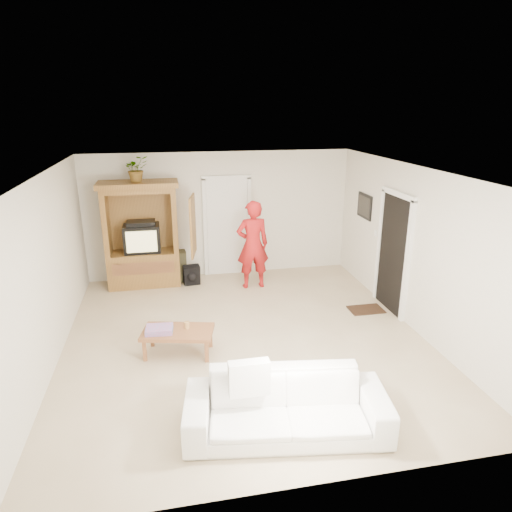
{
  "coord_description": "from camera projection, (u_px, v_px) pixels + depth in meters",
  "views": [
    {
      "loc": [
        -1.09,
        -6.3,
        3.49
      ],
      "look_at": [
        0.29,
        0.6,
        1.15
      ],
      "focal_mm": 32.0,
      "sensor_mm": 36.0,
      "label": 1
    }
  ],
  "objects": [
    {
      "name": "ceiling",
      "position": [
        244.0,
        172.0,
        6.34
      ],
      "size": [
        6.0,
        6.0,
        0.0
      ],
      "primitive_type": "plane",
      "rotation": [
        3.14,
        0.0,
        0.0
      ],
      "color": "white",
      "rests_on": "floor"
    },
    {
      "name": "door_back",
      "position": [
        227.0,
        228.0,
        9.63
      ],
      "size": [
        0.85,
        0.05,
        2.04
      ],
      "primitive_type": "cube",
      "color": "white",
      "rests_on": "floor"
    },
    {
      "name": "towel",
      "position": [
        159.0,
        330.0,
        6.55
      ],
      "size": [
        0.4,
        0.31,
        0.08
      ],
      "primitive_type": "cube",
      "rotation": [
        0.0,
        0.0,
        -0.09
      ],
      "color": "#E44C82",
      "rests_on": "coffee_table"
    },
    {
      "name": "doormat",
      "position": [
        366.0,
        309.0,
        8.15
      ],
      "size": [
        0.6,
        0.4,
        0.02
      ],
      "primitive_type": "cube",
      "color": "#382316",
      "rests_on": "floor"
    },
    {
      "name": "candle",
      "position": [
        187.0,
        325.0,
        6.66
      ],
      "size": [
        0.08,
        0.08,
        0.1
      ],
      "primitive_type": "cylinder",
      "color": "tan",
      "rests_on": "coffee_table"
    },
    {
      "name": "plant",
      "position": [
        136.0,
        169.0,
        8.57
      ],
      "size": [
        0.55,
        0.52,
        0.49
      ],
      "primitive_type": "imported",
      "rotation": [
        0.0,
        0.0,
        0.41
      ],
      "color": "#4C7238",
      "rests_on": "armoire"
    },
    {
      "name": "wall_right",
      "position": [
        414.0,
        249.0,
        7.27
      ],
      "size": [
        0.0,
        6.0,
        6.0
      ],
      "primitive_type": "plane",
      "rotation": [
        1.57,
        0.0,
        -1.57
      ],
      "color": "silver",
      "rests_on": "floor"
    },
    {
      "name": "sofa",
      "position": [
        286.0,
        406.0,
        5.03
      ],
      "size": [
        2.34,
        1.18,
        0.65
      ],
      "primitive_type": "imported",
      "rotation": [
        0.0,
        0.0,
        -0.14
      ],
      "color": "white",
      "rests_on": "floor"
    },
    {
      "name": "wall_left",
      "position": [
        47.0,
        273.0,
        6.24
      ],
      "size": [
        0.0,
        6.0,
        6.0
      ],
      "primitive_type": "plane",
      "rotation": [
        1.57,
        0.0,
        1.57
      ],
      "color": "silver",
      "rests_on": "floor"
    },
    {
      "name": "backpack_olive",
      "position": [
        178.0,
        266.0,
        9.39
      ],
      "size": [
        0.36,
        0.28,
        0.65
      ],
      "primitive_type": null,
      "rotation": [
        0.0,
        0.0,
        0.07
      ],
      "color": "#47442B",
      "rests_on": "floor"
    },
    {
      "name": "man",
      "position": [
        253.0,
        245.0,
        8.94
      ],
      "size": [
        0.66,
        0.44,
        1.76
      ],
      "primitive_type": "imported",
      "rotation": [
        0.0,
        0.0,
        3.18
      ],
      "color": "#B01719",
      "rests_on": "floor"
    },
    {
      "name": "wall_front",
      "position": [
        305.0,
        369.0,
        3.96
      ],
      "size": [
        5.5,
        0.0,
        5.5
      ],
      "primitive_type": "plane",
      "rotation": [
        -1.57,
        0.0,
        0.0
      ],
      "color": "silver",
      "rests_on": "floor"
    },
    {
      "name": "wall_back",
      "position": [
        220.0,
        215.0,
        9.54
      ],
      "size": [
        5.5,
        0.0,
        5.5
      ],
      "primitive_type": "plane",
      "rotation": [
        1.57,
        0.0,
        0.0
      ],
      "color": "silver",
      "rests_on": "floor"
    },
    {
      "name": "armoire",
      "position": [
        144.0,
        241.0,
        9.06
      ],
      "size": [
        1.82,
        1.14,
        2.1
      ],
      "color": "brown",
      "rests_on": "floor"
    },
    {
      "name": "framed_picture",
      "position": [
        365.0,
        206.0,
        8.94
      ],
      "size": [
        0.03,
        0.6,
        0.48
      ],
      "primitive_type": "cube",
      "color": "black",
      "rests_on": "wall_right"
    },
    {
      "name": "floor",
      "position": [
        245.0,
        338.0,
        7.16
      ],
      "size": [
        6.0,
        6.0,
        0.0
      ],
      "primitive_type": "plane",
      "color": "tan",
      "rests_on": "ground"
    },
    {
      "name": "backpack_black",
      "position": [
        192.0,
        275.0,
        9.24
      ],
      "size": [
        0.35,
        0.23,
        0.4
      ],
      "primitive_type": null,
      "rotation": [
        0.0,
        0.0,
        0.14
      ],
      "color": "black",
      "rests_on": "floor"
    },
    {
      "name": "doorway_right",
      "position": [
        393.0,
        254.0,
        7.91
      ],
      "size": [
        0.05,
        0.9,
        2.04
      ],
      "primitive_type": "cube",
      "color": "black",
      "rests_on": "floor"
    },
    {
      "name": "coffee_table",
      "position": [
        178.0,
        333.0,
        6.62
      ],
      "size": [
        1.11,
        0.77,
        0.38
      ],
      "rotation": [
        0.0,
        0.0,
        -0.23
      ],
      "color": "brown",
      "rests_on": "floor"
    }
  ]
}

